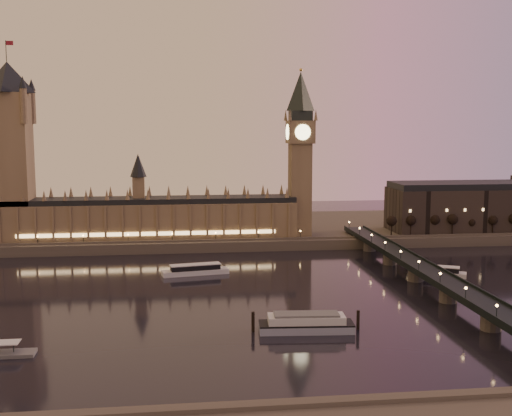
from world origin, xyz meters
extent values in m
plane|color=black|center=(0.00, 0.00, 0.00)|extent=(700.00, 700.00, 0.00)
cube|color=#423D35|center=(30.00, 165.00, 3.00)|extent=(560.00, 130.00, 6.00)
cube|color=brown|center=(-40.00, 121.00, 17.00)|extent=(180.00, 26.00, 22.00)
cube|color=black|center=(-40.00, 121.00, 29.60)|extent=(180.00, 22.00, 3.20)
cube|color=#FFCC7F|center=(-40.00, 107.50, 11.00)|extent=(153.00, 0.25, 2.20)
cube|color=brown|center=(-120.00, 121.00, 50.00)|extent=(22.00, 22.00, 88.00)
cone|color=black|center=(-120.00, 121.00, 103.00)|extent=(31.68, 31.68, 18.00)
cylinder|color=black|center=(-120.00, 121.00, 118.00)|extent=(0.44, 0.44, 12.00)
cube|color=maroon|center=(-117.80, 121.00, 122.50)|extent=(4.00, 0.15, 2.50)
cube|color=brown|center=(54.00, 121.00, 35.00)|extent=(13.00, 13.00, 58.00)
cube|color=brown|center=(54.00, 121.00, 71.00)|extent=(16.00, 16.00, 14.00)
cylinder|color=#FFEAA5|center=(54.00, 112.82, 71.00)|extent=(9.60, 0.35, 9.60)
cylinder|color=#FFEAA5|center=(45.82, 121.00, 71.00)|extent=(0.35, 9.60, 9.60)
cube|color=black|center=(54.00, 121.00, 81.00)|extent=(13.00, 13.00, 6.00)
cone|color=black|center=(54.00, 121.00, 96.00)|extent=(17.68, 17.68, 24.00)
sphere|color=gold|center=(54.00, 121.00, 109.00)|extent=(2.00, 2.00, 2.00)
cube|color=black|center=(92.00, 0.00, 8.00)|extent=(13.00, 260.00, 2.00)
cube|color=black|center=(85.70, 0.00, 9.50)|extent=(0.60, 260.00, 1.00)
cube|color=black|center=(98.30, 0.00, 9.50)|extent=(0.60, 260.00, 1.00)
cube|color=black|center=(172.00, 127.00, 20.00)|extent=(110.00, 36.00, 28.00)
cube|color=black|center=(172.00, 127.00, 36.00)|extent=(108.00, 34.00, 4.00)
cylinder|color=black|center=(110.90, 109.00, 10.17)|extent=(0.70, 0.70, 8.34)
sphere|color=black|center=(110.90, 109.00, 14.52)|extent=(5.56, 5.56, 5.56)
cylinder|color=black|center=(124.37, 109.00, 10.17)|extent=(0.70, 0.70, 8.34)
sphere|color=black|center=(124.37, 109.00, 14.52)|extent=(5.56, 5.56, 5.56)
cylinder|color=black|center=(137.84, 109.00, 10.17)|extent=(0.70, 0.70, 8.34)
sphere|color=black|center=(137.84, 109.00, 14.52)|extent=(5.56, 5.56, 5.56)
cylinder|color=black|center=(151.31, 109.00, 10.17)|extent=(0.70, 0.70, 8.34)
sphere|color=black|center=(151.31, 109.00, 14.52)|extent=(5.56, 5.56, 5.56)
cylinder|color=black|center=(164.79, 109.00, 10.17)|extent=(0.70, 0.70, 8.34)
sphere|color=black|center=(164.79, 109.00, 14.52)|extent=(5.56, 5.56, 5.56)
cylinder|color=black|center=(178.26, 109.00, 10.17)|extent=(0.70, 0.70, 8.34)
sphere|color=black|center=(178.26, 109.00, 14.52)|extent=(5.56, 5.56, 5.56)
cube|color=silver|center=(-13.96, 45.64, 1.23)|extent=(34.35, 13.08, 2.46)
cube|color=black|center=(-13.96, 45.64, 3.70)|extent=(25.52, 10.25, 2.46)
cube|color=silver|center=(-13.96, 45.64, 5.15)|extent=(26.23, 10.66, 0.45)
cube|color=silver|center=(107.00, 27.93, 1.16)|extent=(27.80, 18.00, 2.33)
cube|color=black|center=(107.00, 27.93, 3.49)|extent=(20.81, 13.82, 2.33)
cube|color=silver|center=(107.00, 27.93, 4.87)|extent=(21.42, 14.30, 0.42)
cube|color=#8690AB|center=(23.94, -50.36, 1.40)|extent=(35.17, 12.27, 2.81)
cube|color=black|center=(23.94, -50.36, 3.08)|extent=(35.17, 12.27, 0.54)
cube|color=silver|center=(23.94, -50.36, 4.75)|extent=(28.63, 10.71, 2.81)
cube|color=#595B5E|center=(23.94, -50.36, 6.53)|extent=(24.25, 9.31, 0.76)
cylinder|color=black|center=(4.56, -47.90, 3.67)|extent=(1.19, 1.19, 7.34)
cylinder|color=black|center=(43.32, -50.81, 3.67)|extent=(1.19, 1.19, 7.34)
camera|label=1|loc=(-21.83, -273.96, 75.14)|focal=45.00mm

